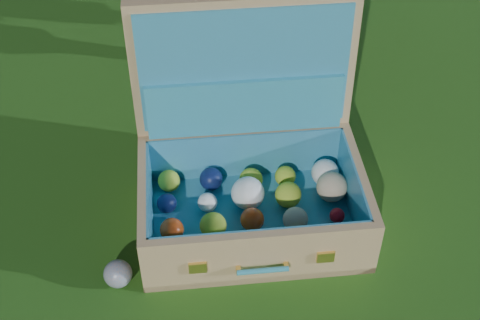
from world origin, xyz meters
name	(u,v)px	position (x,y,z in m)	size (l,w,h in m)	color
ground	(289,238)	(0.00, 0.00, 0.00)	(60.00, 60.00, 0.00)	#215114
stray_ball	(118,274)	(-0.45, 0.05, 0.04)	(0.07, 0.07, 0.07)	teal
suitcase	(251,164)	(-0.04, 0.15, 0.16)	(0.69, 0.60, 0.56)	tan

